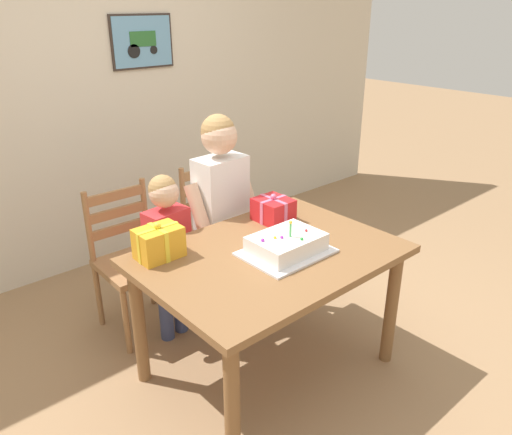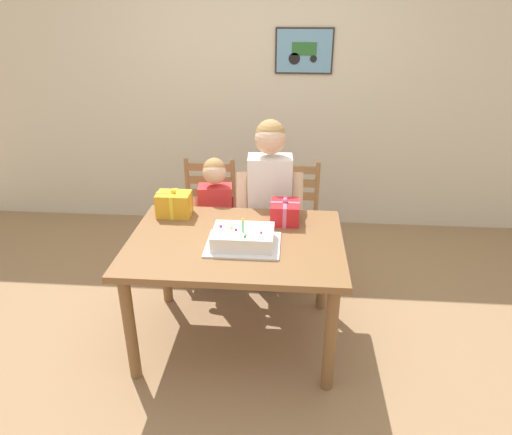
{
  "view_description": "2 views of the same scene",
  "coord_description": "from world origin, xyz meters",
  "views": [
    {
      "loc": [
        -1.57,
        -1.68,
        1.94
      ],
      "look_at": [
        0.06,
        0.17,
        0.87
      ],
      "focal_mm": 35.08,
      "sensor_mm": 36.0,
      "label": 1
    },
    {
      "loc": [
        0.32,
        -2.5,
        2.09
      ],
      "look_at": [
        0.12,
        0.09,
        0.86
      ],
      "focal_mm": 32.72,
      "sensor_mm": 36.0,
      "label": 2
    }
  ],
  "objects": [
    {
      "name": "child_older",
      "position": [
        0.17,
        0.63,
        0.82
      ],
      "size": [
        0.49,
        0.28,
        1.34
      ],
      "color": "#38426B",
      "rests_on": "ground"
    },
    {
      "name": "birthday_cake",
      "position": [
        0.05,
        -0.07,
        0.8
      ],
      "size": [
        0.44,
        0.34,
        0.19
      ],
      "color": "silver",
      "rests_on": "dining_table"
    },
    {
      "name": "chair_right",
      "position": [
        0.34,
        0.88,
        0.47
      ],
      "size": [
        0.44,
        0.44,
        0.92
      ],
      "color": "#996B42",
      "rests_on": "ground"
    },
    {
      "name": "gift_box_beside_cake",
      "position": [
        0.29,
        0.29,
        0.82
      ],
      "size": [
        0.19,
        0.21,
        0.17
      ],
      "color": "red",
      "rests_on": "dining_table"
    },
    {
      "name": "back_wall",
      "position": [
        0.0,
        1.91,
        1.3
      ],
      "size": [
        6.4,
        0.11,
        2.6
      ],
      "color": "beige",
      "rests_on": "ground"
    },
    {
      "name": "gift_box_red_large",
      "position": [
        -0.45,
        0.33,
        0.83
      ],
      "size": [
        0.23,
        0.16,
        0.2
      ],
      "color": "gold",
      "rests_on": "dining_table"
    },
    {
      "name": "child_younger",
      "position": [
        -0.22,
        0.63,
        0.64
      ],
      "size": [
        0.4,
        0.24,
        1.06
      ],
      "color": "#38426B",
      "rests_on": "ground"
    },
    {
      "name": "dining_table",
      "position": [
        0.0,
        0.0,
        0.65
      ],
      "size": [
        1.31,
        0.95,
        0.75
      ],
      "color": "brown",
      "rests_on": "ground"
    },
    {
      "name": "chair_left",
      "position": [
        -0.34,
        0.88,
        0.47
      ],
      "size": [
        0.43,
        0.43,
        0.92
      ],
      "color": "#996B42",
      "rests_on": "ground"
    },
    {
      "name": "ground_plane",
      "position": [
        0.0,
        0.0,
        0.0
      ],
      "size": [
        20.0,
        20.0,
        0.0
      ],
      "primitive_type": "plane",
      "color": "#997551"
    }
  ]
}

